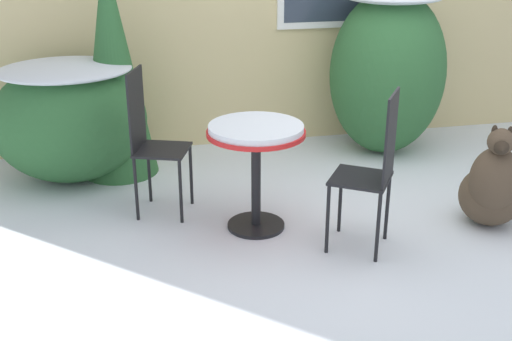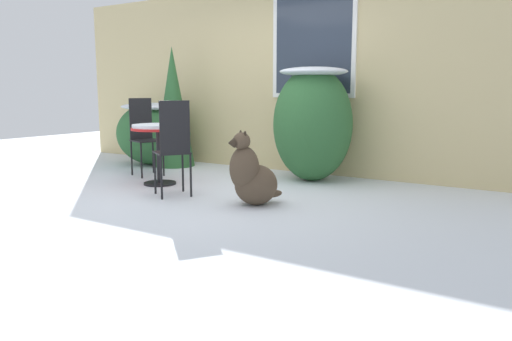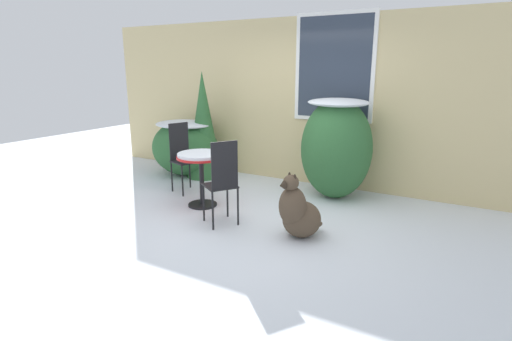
{
  "view_description": "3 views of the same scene",
  "coord_description": "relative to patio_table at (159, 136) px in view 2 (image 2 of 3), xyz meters",
  "views": [
    {
      "loc": [
        -1.61,
        -3.6,
        2.06
      ],
      "look_at": [
        -0.73,
        0.36,
        0.43
      ],
      "focal_mm": 45.0,
      "sensor_mm": 36.0,
      "label": 1
    },
    {
      "loc": [
        3.64,
        -4.18,
        1.17
      ],
      "look_at": [
        0.9,
        0.07,
        0.36
      ],
      "focal_mm": 35.0,
      "sensor_mm": 36.0,
      "label": 2
    },
    {
      "loc": [
        2.55,
        -3.9,
        1.89
      ],
      "look_at": [
        0.0,
        0.6,
        0.55
      ],
      "focal_mm": 28.0,
      "sensor_mm": 36.0,
      "label": 3
    }
  ],
  "objects": [
    {
      "name": "shrub_left",
      "position": [
        -1.28,
        1.21,
        -0.09
      ],
      "size": [
        1.24,
        1.06,
        0.98
      ],
      "color": "#2D6033",
      "rests_on": "ground_plane"
    },
    {
      "name": "patio_chair_near_table",
      "position": [
        -0.67,
        0.42,
        -0.04
      ],
      "size": [
        0.46,
        0.46,
        1.07
      ],
      "rotation": [
        0.0,
        0.0,
        1.22
      ],
      "color": "black",
      "rests_on": "ground_plane"
    },
    {
      "name": "shrub_middle",
      "position": [
        1.49,
        1.28,
        0.16
      ],
      "size": [
        1.03,
        0.98,
        1.47
      ],
      "color": "#2D6033",
      "rests_on": "ground_plane"
    },
    {
      "name": "patio_table",
      "position": [
        0.0,
        0.0,
        0.0
      ],
      "size": [
        0.67,
        0.67,
        0.76
      ],
      "color": "black",
      "rests_on": "ground_plane"
    },
    {
      "name": "evergreen_bush",
      "position": [
        -0.9,
        1.28,
        0.3
      ],
      "size": [
        0.64,
        0.64,
        1.83
      ],
      "color": "#2D6033",
      "rests_on": "ground_plane"
    },
    {
      "name": "dog",
      "position": [
        1.61,
        -0.34,
        -0.32
      ],
      "size": [
        0.6,
        0.63,
        0.78
      ],
      "rotation": [
        0.0,
        0.0,
        -0.5
      ],
      "color": "#4C3D2D",
      "rests_on": "ground_plane"
    },
    {
      "name": "patio_chair_far_side",
      "position": [
        0.66,
        -0.46,
        -0.04
      ],
      "size": [
        0.5,
        0.5,
        1.07
      ],
      "rotation": [
        0.0,
        0.0,
        4.12
      ],
      "color": "black",
      "rests_on": "ground_plane"
    },
    {
      "name": "house_wall",
      "position": [
        0.77,
        1.83,
        0.76
      ],
      "size": [
        8.0,
        0.1,
        2.7
      ],
      "color": "#D1BC84",
      "rests_on": "ground_plane"
    },
    {
      "name": "ground_plane",
      "position": [
        0.73,
        -0.36,
        -0.61
      ],
      "size": [
        16.0,
        16.0,
        0.0
      ],
      "primitive_type": "plane",
      "color": "silver"
    }
  ]
}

